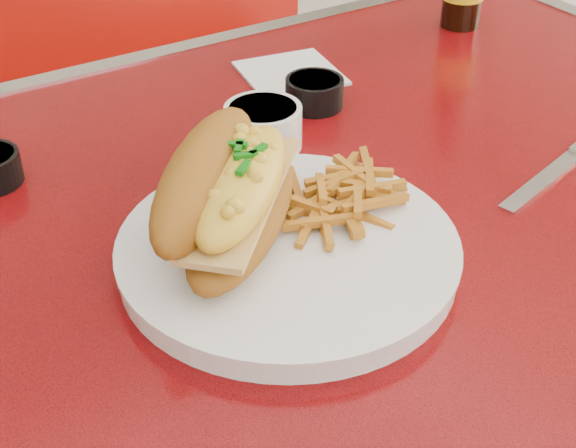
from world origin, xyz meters
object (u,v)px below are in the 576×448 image
diner_table (317,319)px  booth_bench_far (88,211)px  mac_hoagie (229,191)px  fork (337,212)px  knife (570,158)px  gravy_ramekin (263,125)px  sauce_cup_right (314,91)px  dinner_plate (288,251)px

diner_table → booth_bench_far: booth_bench_far is taller
mac_hoagie → fork: size_ratio=1.61×
mac_hoagie → knife: bearing=-52.8°
gravy_ramekin → knife: 0.32m
mac_hoagie → knife: size_ratio=1.06×
booth_bench_far → sauce_cup_right: size_ratio=13.84×
diner_table → booth_bench_far: 0.87m
fork → sauce_cup_right: (0.12, 0.22, -0.00)m
diner_table → mac_hoagie: mac_hoagie is taller
diner_table → fork: size_ratio=8.51×
dinner_plate → fork: size_ratio=2.61×
diner_table → dinner_plate: bearing=-138.8°
knife → sauce_cup_right: bearing=107.2°
mac_hoagie → booth_bench_far: bearing=37.2°
diner_table → knife: 0.32m
diner_table → fork: bearing=-110.7°
mac_hoagie → knife: (0.37, -0.05, -0.06)m
dinner_plate → mac_hoagie: bearing=129.4°
dinner_plate → mac_hoagie: size_ratio=1.62×
dinner_plate → knife: bearing=-1.9°
gravy_ramekin → fork: bearing=-98.5°
sauce_cup_right → knife: 0.29m
gravy_ramekin → diner_table: bearing=-91.9°
mac_hoagie → sauce_cup_right: size_ratio=2.68×
dinner_plate → fork: (0.06, 0.01, 0.01)m
booth_bench_far → knife: 1.05m
mac_hoagie → gravy_ramekin: size_ratio=2.37×
gravy_ramekin → sauce_cup_right: 0.11m
gravy_ramekin → knife: bearing=-37.9°
mac_hoagie → dinner_plate: bearing=-95.6°
knife → gravy_ramekin: bearing=127.1°
booth_bench_far → mac_hoagie: 1.01m
diner_table → knife: knife is taller
booth_bench_far → sauce_cup_right: bearing=-81.1°
mac_hoagie → diner_table: bearing=-29.2°
fork → gravy_ramekin: bearing=-43.5°
gravy_ramekin → knife: (0.25, -0.20, -0.02)m
booth_bench_far → gravy_ramekin: booth_bench_far is taller
dinner_plate → diner_table: bearing=41.2°
mac_hoagie → sauce_cup_right: bearing=-3.2°
booth_bench_far → mac_hoagie: booth_bench_far is taller
mac_hoagie → sauce_cup_right: (0.22, 0.19, -0.04)m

